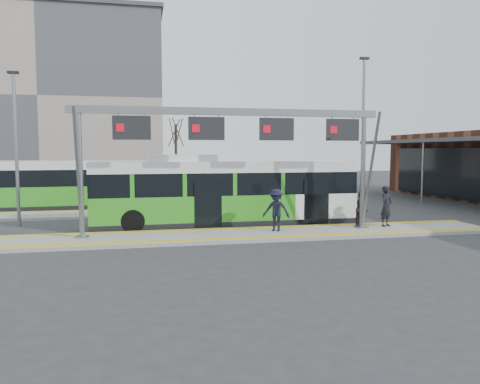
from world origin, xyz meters
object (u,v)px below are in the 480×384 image
object	(u,v)px
gantry	(234,134)
hero_bus	(225,193)
passenger_b	(362,209)
passenger_c	(276,210)
passenger_a	(386,206)

from	to	relation	value
gantry	hero_bus	xyz separation A→B (m)	(0.08, 2.82, -2.74)
passenger_b	passenger_c	xyz separation A→B (m)	(-4.23, -0.47, 0.10)
hero_bus	passenger_a	xyz separation A→B (m)	(7.04, -2.65, -0.49)
hero_bus	passenger_b	bearing A→B (deg)	-22.57
passenger_c	gantry	bearing A→B (deg)	-152.32
passenger_b	passenger_c	bearing A→B (deg)	142.44
gantry	passenger_c	world-z (taller)	gantry
gantry	hero_bus	bearing A→B (deg)	88.44
passenger_a	passenger_b	bearing A→B (deg)	135.69
hero_bus	gantry	bearing A→B (deg)	-92.24
passenger_b	passenger_c	world-z (taller)	passenger_c
gantry	passenger_b	bearing A→B (deg)	3.98
passenger_c	passenger_b	bearing A→B (deg)	35.51
passenger_a	hero_bus	bearing A→B (deg)	128.53
gantry	passenger_a	size ratio (longest dim) A/B	7.03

